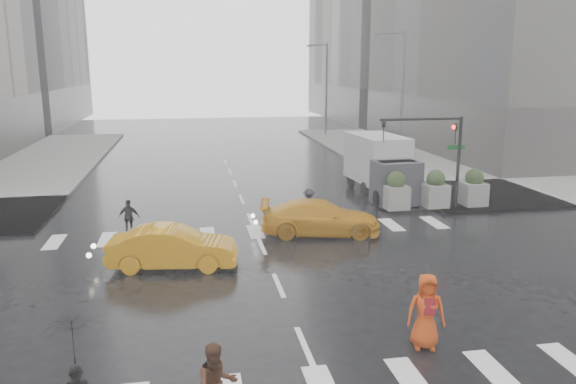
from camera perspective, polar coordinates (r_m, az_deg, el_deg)
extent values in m
plane|color=black|center=(18.03, -0.97, -9.46)|extent=(120.00, 120.00, 0.00)
cube|color=gray|center=(41.14, 22.58, 2.29)|extent=(35.00, 35.00, 0.15)
cube|color=#322F2D|center=(54.00, 25.91, 6.52)|extent=(26.05, 26.05, 4.40)
cube|color=#322F2D|center=(79.24, 13.51, 8.99)|extent=(26.05, 26.05, 4.40)
cylinder|color=black|center=(27.95, 16.91, 2.76)|extent=(0.16, 0.16, 4.50)
cylinder|color=black|center=(26.82, 13.37, 7.21)|extent=(4.00, 0.12, 0.12)
imported|color=black|center=(27.64, 16.64, 5.71)|extent=(0.16, 0.20, 1.00)
imported|color=black|center=(26.21, 9.68, 6.15)|extent=(0.16, 0.20, 1.00)
sphere|color=#FF190C|center=(27.56, 16.49, 6.33)|extent=(0.20, 0.20, 0.20)
cube|color=#0C5A1C|center=(28.10, 16.73, 4.37)|extent=(0.90, 0.03, 0.22)
cylinder|color=#59595B|center=(37.17, 11.51, 8.88)|extent=(0.20, 0.20, 9.00)
cylinder|color=#59595B|center=(36.84, 10.46, 15.58)|extent=(1.80, 0.12, 0.12)
cube|color=#59595B|center=(36.53, 9.08, 15.50)|extent=(0.50, 0.22, 0.15)
cylinder|color=#59595B|center=(56.23, 3.91, 10.29)|extent=(0.20, 0.20, 9.00)
cylinder|color=#59595B|center=(56.01, 3.06, 14.70)|extent=(1.80, 0.12, 0.12)
cube|color=#59595B|center=(55.80, 2.12, 14.61)|extent=(0.50, 0.22, 0.15)
cube|color=gray|center=(27.21, 10.87, -0.51)|extent=(1.10, 1.10, 1.10)
sphere|color=#1F3216|center=(27.04, 10.94, 1.15)|extent=(0.90, 0.90, 0.90)
cube|color=gray|center=(27.98, 14.70, -0.33)|extent=(1.10, 1.10, 1.10)
sphere|color=#1F3216|center=(27.82, 14.79, 1.27)|extent=(0.90, 0.90, 0.90)
cube|color=gray|center=(28.87, 18.30, -0.17)|extent=(1.10, 1.10, 1.10)
sphere|color=#1F3216|center=(28.72, 18.41, 1.39)|extent=(0.90, 0.90, 0.90)
imported|color=black|center=(11.03, -21.00, -14.04)|extent=(0.99, 1.01, 0.88)
imported|color=#C43C0D|center=(14.39, 13.85, -11.67)|extent=(1.04, 0.80, 1.90)
cube|color=maroon|center=(14.16, 14.19, -11.21)|extent=(0.31, 0.22, 0.40)
imported|color=black|center=(23.90, -15.83, -2.48)|extent=(0.97, 0.71, 1.49)
imported|color=black|center=(25.00, 2.14, -1.34)|extent=(1.06, 0.75, 1.49)
imported|color=orange|center=(19.72, -11.61, -5.53)|extent=(4.54, 2.08, 1.44)
imported|color=orange|center=(23.11, 3.31, -2.61)|extent=(4.62, 2.74, 1.42)
cube|color=#B8B8BA|center=(30.90, 8.99, 3.41)|extent=(2.23, 4.28, 2.51)
cube|color=#323238|center=(28.29, 10.91, 0.95)|extent=(2.14, 1.68, 2.14)
cube|color=black|center=(28.16, 10.96, 2.25)|extent=(1.86, 0.84, 0.84)
cylinder|color=black|center=(27.94, 9.11, -0.68)|extent=(0.26, 0.84, 0.84)
cylinder|color=black|center=(28.64, 12.80, -0.52)|extent=(0.26, 0.84, 0.84)
cylinder|color=black|center=(29.83, 7.82, 0.21)|extent=(0.26, 0.84, 0.84)
cylinder|color=black|center=(30.48, 11.32, 0.35)|extent=(0.26, 0.84, 0.84)
cylinder|color=black|center=(32.26, 6.40, 1.19)|extent=(0.26, 0.84, 0.84)
cylinder|color=black|center=(32.87, 9.67, 1.30)|extent=(0.26, 0.84, 0.84)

